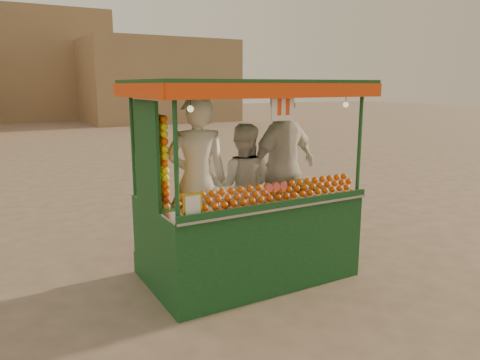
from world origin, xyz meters
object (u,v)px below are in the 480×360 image
vendor_left (197,180)px  vendor_middle (243,186)px  juice_cart (246,217)px  vendor_right (283,167)px

vendor_left → vendor_middle: 0.72m
vendor_left → vendor_middle: size_ratio=1.23×
juice_cart → vendor_left: 0.72m
vendor_left → vendor_right: vendor_right is taller
vendor_left → vendor_middle: (0.68, 0.15, -0.18)m
juice_cart → vendor_left: juice_cart is taller
juice_cart → vendor_right: (0.73, 0.30, 0.49)m
vendor_left → vendor_right: (1.25, 0.10, 0.03)m
vendor_middle → vendor_right: 0.60m
vendor_middle → vendor_right: (0.57, -0.05, 0.20)m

